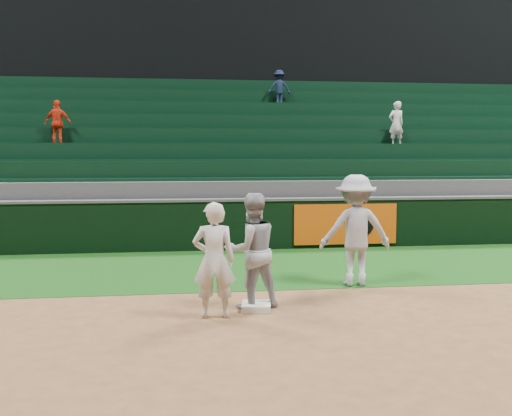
{
  "coord_description": "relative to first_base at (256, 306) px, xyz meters",
  "views": [
    {
      "loc": [
        -1.02,
        -8.59,
        2.38
      ],
      "look_at": [
        0.4,
        2.3,
        1.3
      ],
      "focal_mm": 40.0,
      "sensor_mm": 36.0,
      "label": 1
    }
  ],
  "objects": [
    {
      "name": "upper_deck",
      "position": [
        -0.08,
        17.66,
        5.95
      ],
      "size": [
        40.0,
        12.0,
        12.0
      ],
      "primitive_type": "cube",
      "color": "black",
      "rests_on": "ground"
    },
    {
      "name": "first_base",
      "position": [
        0.0,
        0.0,
        0.0
      ],
      "size": [
        0.5,
        0.5,
        0.1
      ],
      "primitive_type": "cube",
      "rotation": [
        0.0,
        0.0,
        -0.16
      ],
      "color": "white",
      "rests_on": "ground"
    },
    {
      "name": "base_coach",
      "position": [
        1.96,
        1.35,
        0.95
      ],
      "size": [
        1.3,
        0.78,
        1.97
      ],
      "primitive_type": "imported",
      "rotation": [
        0.0,
        0.0,
        3.1
      ],
      "color": "#A6A8B4",
      "rests_on": "foul_grass"
    },
    {
      "name": "foul_grass",
      "position": [
        -0.08,
        3.21,
        -0.04
      ],
      "size": [
        36.0,
        4.2,
        0.01
      ],
      "primitive_type": "cube",
      "color": "#0F380E",
      "rests_on": "ground"
    },
    {
      "name": "stadium_seating",
      "position": [
        -0.08,
        9.19,
        1.65
      ],
      "size": [
        36.0,
        5.95,
        5.06
      ],
      "color": "#3B3B3D",
      "rests_on": "ground"
    },
    {
      "name": "first_baseman",
      "position": [
        -0.66,
        -0.33,
        0.79
      ],
      "size": [
        0.63,
        0.43,
        1.68
      ],
      "primitive_type": "imported",
      "rotation": [
        0.0,
        0.0,
        3.1
      ],
      "color": "silver",
      "rests_on": "ground"
    },
    {
      "name": "field_wall",
      "position": [
        -0.05,
        5.41,
        0.58
      ],
      "size": [
        36.0,
        0.45,
        1.25
      ],
      "color": "black",
      "rests_on": "ground"
    },
    {
      "name": "ground",
      "position": [
        -0.08,
        0.21,
        -0.05
      ],
      "size": [
        70.0,
        70.0,
        0.0
      ],
      "primitive_type": "plane",
      "color": "brown",
      "rests_on": "ground"
    },
    {
      "name": "baserunner",
      "position": [
        -0.05,
        0.15,
        0.83
      ],
      "size": [
        1.0,
        0.87,
        1.76
      ],
      "primitive_type": "imported",
      "rotation": [
        0.0,
        0.0,
        3.41
      ],
      "color": "#9EA1A8",
      "rests_on": "ground"
    }
  ]
}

